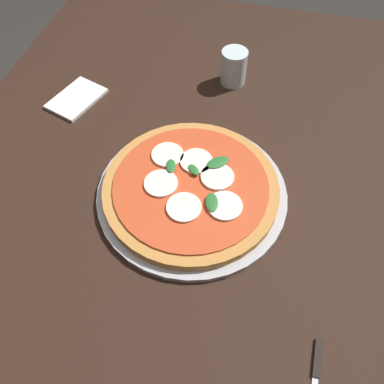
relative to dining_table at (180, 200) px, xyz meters
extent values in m
plane|color=#2D2B28|center=(0.00, 0.00, -0.66)|extent=(6.00, 6.00, 0.00)
cube|color=black|center=(0.00, 0.00, 0.07)|extent=(1.39, 1.02, 0.04)
cube|color=black|center=(-0.61, -0.43, -0.30)|extent=(0.07, 0.07, 0.72)
cube|color=black|center=(-0.61, 0.43, -0.30)|extent=(0.07, 0.07, 0.72)
cylinder|color=#B2B2B7|center=(0.05, 0.04, 0.10)|extent=(0.38, 0.38, 0.01)
cylinder|color=#C6843F|center=(0.04, 0.04, 0.12)|extent=(0.34, 0.34, 0.02)
cylinder|color=#CC4723|center=(0.04, 0.04, 0.13)|extent=(0.30, 0.30, 0.00)
cylinder|color=white|center=(0.10, 0.04, 0.13)|extent=(0.07, 0.07, 0.00)
cylinder|color=white|center=(0.08, 0.11, 0.13)|extent=(0.07, 0.07, 0.00)
cylinder|color=white|center=(0.02, 0.08, 0.13)|extent=(0.07, 0.07, 0.00)
cylinder|color=white|center=(-0.01, 0.03, 0.13)|extent=(0.07, 0.07, 0.00)
cylinder|color=white|center=(-0.02, -0.03, 0.13)|extent=(0.07, 0.07, 0.00)
cylinder|color=white|center=(0.06, -0.02, 0.13)|extent=(0.07, 0.07, 0.00)
ellipsoid|color=#286B2D|center=(-0.02, 0.08, 0.14)|extent=(0.05, 0.05, 0.00)
ellipsoid|color=#286B2D|center=(0.08, 0.09, 0.14)|extent=(0.05, 0.03, 0.00)
ellipsoid|color=#286B2D|center=(0.01, -0.01, 0.14)|extent=(0.04, 0.03, 0.00)
ellipsoid|color=#286B2D|center=(0.01, 0.04, 0.14)|extent=(0.03, 0.03, 0.00)
cube|color=white|center=(-0.16, -0.30, 0.10)|extent=(0.15, 0.13, 0.01)
cube|color=black|center=(0.30, 0.30, 0.10)|extent=(0.06, 0.01, 0.01)
cylinder|color=silver|center=(-0.32, 0.05, 0.14)|extent=(0.06, 0.06, 0.09)
camera|label=1|loc=(0.50, 0.15, 0.75)|focal=37.57mm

